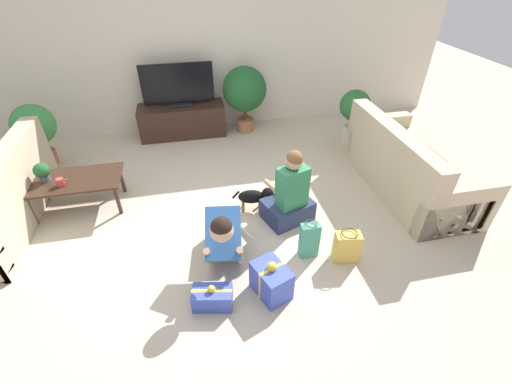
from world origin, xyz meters
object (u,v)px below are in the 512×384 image
Objects in this scene: tv at (178,88)px; potted_plant_corner_right at (354,110)px; potted_plant_corner_left at (35,128)px; person_kneeling at (224,235)px; person_sitting at (290,196)px; gift_box_a at (212,298)px; coffee_table at (75,182)px; gift_bag_a at (347,247)px; gift_bag_b at (309,240)px; dog at (256,196)px; tabletop_plant at (42,172)px; gift_box_b at (271,280)px; tv_console at (183,121)px; sofa_right at (407,168)px; potted_plant_back_right at (245,91)px; mug at (61,182)px.

potted_plant_corner_right is (2.56, -0.83, -0.25)m from tv.
person_kneeling is at bearing -46.62° from potted_plant_corner_left.
person_sitting reaches higher than gift_box_a.
coffee_table is 3.11m from gift_bag_a.
potted_plant_corner_right is at bearing 56.60° from gift_bag_b.
dog is 2.24× the size of tabletop_plant.
gift_box_b is 1.17× the size of gift_bag_a.
tv_console reaches higher than gift_bag_a.
person_kneeling is at bearing 168.86° from gift_bag_a.
sofa_right is 1.80m from gift_bag_b.
person_kneeling is 3.62× the size of tabletop_plant.
tv is at bearing 110.63° from gift_bag_b.
tabletop_plant is at bearing 153.69° from gift_bag_b.
sofa_right is at bearing 28.74° from gift_bag_b.
person_kneeling is at bearing -84.16° from tv.
gift_box_b is (0.53, 0.03, 0.06)m from gift_box_a.
person_sitting is 1.07m from gift_box_b.
coffee_table reaches higher than dog.
potted_plant_back_right is at bearing 83.49° from gift_box_b.
coffee_table is at bearing 86.96° from dog.
gift_bag_a is 3.16m from mug.
gift_bag_a is (1.17, -0.23, -0.17)m from person_kneeling.
gift_box_b is at bearing -163.92° from gift_bag_a.
dog is 1.20× the size of gift_box_b.
tabletop_plant is at bearing 145.66° from mug.
person_sitting reaches higher than dog.
gift_box_a is at bearing -158.29° from gift_bag_b.
potted_plant_corner_left is 1.41m from mug.
gift_box_a is at bearing 162.53° from dog.
dog is at bearing -97.16° from potted_plant_back_right.
gift_box_b is at bearing 2.95° from gift_box_a.
potted_plant_corner_right is (-0.15, 1.30, 0.23)m from sofa_right.
potted_plant_back_right reaches higher than coffee_table.
sofa_right is at bearing -51.13° from potted_plant_back_right.
tabletop_plant is at bearing 83.70° from sofa_right.
person_sitting is 2.17× the size of gift_bag_b.
gift_bag_a is at bearing -22.18° from gift_bag_b.
potted_plant_corner_left is 3.95× the size of tabletop_plant.
coffee_table is at bearing -59.78° from potted_plant_corner_left.
potted_plant_corner_left is 4.34m from gift_bag_a.
dog is at bearing -13.18° from coffee_table.
gift_bag_b is at bearing -123.40° from potted_plant_corner_right.
person_sitting is at bearing 100.06° from sofa_right.
potted_plant_back_right is at bearing 31.80° from tabletop_plant.
mug is (-2.46, 0.62, 0.12)m from person_sitting.
gift_bag_b is at bearing -26.31° from tabletop_plant.
gift_box_b is 1.87× the size of tabletop_plant.
potted_plant_corner_left is at bearing -171.06° from potted_plant_back_right.
tv_console is 3.20× the size of gift_bag_b.
sofa_right reaches higher than tabletop_plant.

